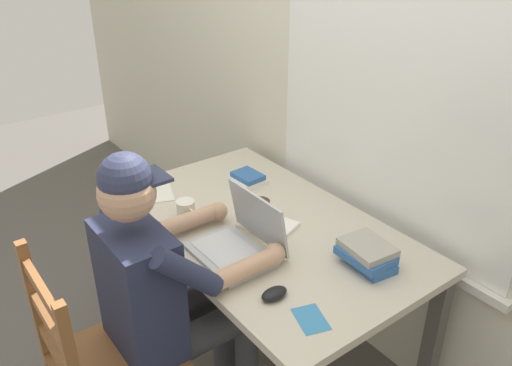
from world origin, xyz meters
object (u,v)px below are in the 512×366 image
at_px(landscape_photo_print, 311,319).
at_px(laptop, 241,240).
at_px(book_stack_main, 248,178).
at_px(coffee_mug_white, 186,211).
at_px(desk, 263,243).
at_px(book_stack_side, 367,255).
at_px(wooden_chair, 102,365).
at_px(coffee_mug_dark, 261,210).
at_px(computer_mouse, 274,294).
at_px(seated_person, 167,285).

bearing_deg(landscape_photo_print, laptop, -166.91).
height_order(laptop, book_stack_main, laptop).
height_order(coffee_mug_white, book_stack_main, coffee_mug_white).
bearing_deg(coffee_mug_white, book_stack_main, 106.69).
xyz_separation_m(desk, book_stack_side, (0.46, 0.13, 0.14)).
distance_m(wooden_chair, coffee_mug_dark, 0.86).
bearing_deg(landscape_photo_print, coffee_mug_dark, 175.56).
bearing_deg(computer_mouse, wooden_chair, -123.11).
distance_m(laptop, computer_mouse, 0.30).
bearing_deg(book_stack_main, wooden_chair, -66.73).
bearing_deg(landscape_photo_print, seated_person, -133.58).
height_order(laptop, coffee_mug_white, laptop).
distance_m(desk, book_stack_side, 0.50).
xyz_separation_m(desk, seated_person, (0.06, -0.49, 0.04)).
height_order(seated_person, laptop, seated_person).
height_order(desk, wooden_chair, wooden_chair).
bearing_deg(wooden_chair, laptop, 85.44).
xyz_separation_m(book_stack_main, book_stack_side, (0.81, -0.04, 0.03)).
bearing_deg(coffee_mug_dark, computer_mouse, -32.26).
height_order(coffee_mug_white, coffee_mug_dark, same).
xyz_separation_m(wooden_chair, landscape_photo_print, (0.49, 0.54, 0.28)).
relative_size(desk, landscape_photo_print, 10.73).
relative_size(coffee_mug_white, coffee_mug_dark, 1.02).
relative_size(desk, coffee_mug_dark, 12.03).
xyz_separation_m(desk, coffee_mug_dark, (-0.04, 0.02, 0.14)).
bearing_deg(book_stack_main, seated_person, -58.56).
height_order(seated_person, coffee_mug_white, seated_person).
height_order(computer_mouse, book_stack_side, book_stack_side).
bearing_deg(seated_person, laptop, 81.26).
height_order(laptop, computer_mouse, laptop).
bearing_deg(seated_person, wooden_chair, -90.00).
distance_m(laptop, book_stack_main, 0.58).
bearing_deg(desk, wooden_chair, -85.77).
bearing_deg(book_stack_side, laptop, -137.68).
xyz_separation_m(laptop, book_stack_main, (-0.45, 0.36, -0.03)).
relative_size(coffee_mug_dark, landscape_photo_print, 0.89).
bearing_deg(computer_mouse, seated_person, -145.06).
relative_size(computer_mouse, coffee_mug_white, 0.85).
bearing_deg(wooden_chair, coffee_mug_dark, 96.92).
height_order(wooden_chair, book_stack_side, wooden_chair).
bearing_deg(book_stack_side, desk, -163.60).
height_order(wooden_chair, computer_mouse, wooden_chair).
distance_m(seated_person, computer_mouse, 0.42).
relative_size(coffee_mug_white, book_stack_main, 0.76).
height_order(computer_mouse, coffee_mug_dark, coffee_mug_dark).
distance_m(coffee_mug_dark, book_stack_main, 0.35).
distance_m(seated_person, laptop, 0.32).
xyz_separation_m(desk, book_stack_main, (-0.35, 0.18, 0.11)).
xyz_separation_m(seated_person, book_stack_side, (0.40, 0.62, 0.10)).
xyz_separation_m(coffee_mug_dark, book_stack_side, (0.49, 0.12, 0.00)).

